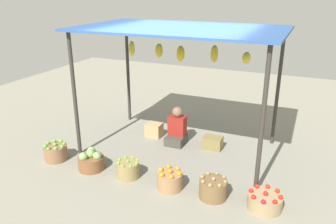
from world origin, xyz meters
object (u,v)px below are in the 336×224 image
at_px(basket_cabbages, 91,161).
at_px(basket_limes, 128,169).
at_px(vendor_person, 177,130).
at_px(basket_green_apples, 56,152).
at_px(wooden_crate_stacked_rear, 213,143).
at_px(basket_oranges, 170,180).
at_px(basket_red_tomatoes, 265,201).
at_px(basket_potatoes, 213,188).
at_px(wooden_crate_near_vendor, 154,130).

bearing_deg(basket_cabbages, basket_limes, 2.03).
xyz_separation_m(vendor_person, basket_green_apples, (-1.79, -1.54, -0.15)).
xyz_separation_m(vendor_person, wooden_crate_stacked_rear, (0.74, 0.05, -0.17)).
relative_size(vendor_person, basket_oranges, 1.93).
distance_m(basket_limes, basket_red_tomatoes, 2.24).
distance_m(vendor_person, basket_potatoes, 1.97).
relative_size(basket_cabbages, wooden_crate_stacked_rear, 1.23).
xyz_separation_m(basket_red_tomatoes, wooden_crate_stacked_rear, (-1.24, 1.56, 0.01)).
xyz_separation_m(vendor_person, basket_limes, (-0.26, -1.54, -0.16)).
height_order(basket_red_tomatoes, wooden_crate_stacked_rear, basket_red_tomatoes).
relative_size(basket_potatoes, wooden_crate_near_vendor, 1.31).
bearing_deg(basket_potatoes, wooden_crate_near_vendor, 136.98).
relative_size(basket_cabbages, wooden_crate_near_vendor, 1.38).
height_order(basket_cabbages, basket_oranges, basket_cabbages).
bearing_deg(basket_potatoes, vendor_person, 128.28).
distance_m(basket_limes, basket_oranges, 0.78).
xyz_separation_m(basket_cabbages, basket_red_tomatoes, (2.96, 0.06, -0.04)).
distance_m(basket_green_apples, wooden_crate_stacked_rear, 2.99).
distance_m(basket_green_apples, basket_cabbages, 0.81).
distance_m(basket_oranges, basket_potatoes, 0.70).
xyz_separation_m(vendor_person, basket_potatoes, (1.22, -1.54, -0.15)).
height_order(basket_limes, basket_potatoes, basket_potatoes).
distance_m(basket_cabbages, basket_red_tomatoes, 2.96).
height_order(basket_cabbages, wooden_crate_stacked_rear, basket_cabbages).
xyz_separation_m(vendor_person, basket_red_tomatoes, (1.98, -1.51, -0.18)).
relative_size(vendor_person, basket_cabbages, 1.73).
height_order(vendor_person, basket_red_tomatoes, vendor_person).
xyz_separation_m(basket_green_apples, wooden_crate_near_vendor, (1.21, 1.67, -0.00)).
distance_m(basket_cabbages, basket_oranges, 1.50).
bearing_deg(basket_cabbages, wooden_crate_near_vendor, 76.45).
relative_size(basket_green_apples, basket_potatoes, 0.97).
height_order(basket_green_apples, basket_oranges, basket_oranges).
height_order(basket_potatoes, basket_red_tomatoes, basket_potatoes).
bearing_deg(basket_cabbages, basket_red_tomatoes, 1.11).
height_order(basket_green_apples, basket_limes, basket_green_apples).
height_order(basket_oranges, wooden_crate_stacked_rear, basket_oranges).
bearing_deg(basket_green_apples, basket_potatoes, -0.07).
relative_size(basket_green_apples, wooden_crate_near_vendor, 1.27).
relative_size(basket_green_apples, basket_red_tomatoes, 0.83).
bearing_deg(basket_potatoes, basket_cabbages, -179.36).
relative_size(vendor_person, basket_potatoes, 1.83).
xyz_separation_m(basket_potatoes, basket_red_tomatoes, (0.76, 0.03, -0.04)).
relative_size(basket_green_apples, wooden_crate_stacked_rear, 1.13).
bearing_deg(basket_limes, wooden_crate_near_vendor, 100.78).
height_order(basket_green_apples, basket_red_tomatoes, basket_green_apples).
height_order(basket_red_tomatoes, wooden_crate_near_vendor, wooden_crate_near_vendor).
height_order(vendor_person, wooden_crate_stacked_rear, vendor_person).
distance_m(vendor_person, wooden_crate_stacked_rear, 0.77).
distance_m(basket_potatoes, basket_red_tomatoes, 0.76).
bearing_deg(basket_green_apples, vendor_person, 40.71).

